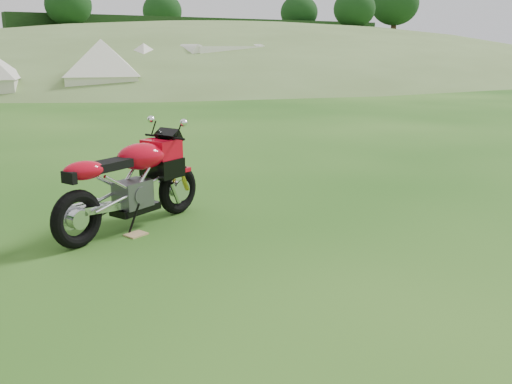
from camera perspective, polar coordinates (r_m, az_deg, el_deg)
ground at (r=5.65m, az=-0.94°, el=-6.75°), size 120.00×120.00×0.00m
hillside at (r=51.95m, az=-3.22°, el=12.21°), size 80.00×64.00×8.00m
hedgerow at (r=51.95m, az=-3.22°, el=12.21°), size 36.00×1.20×8.60m
sport_motorcycle at (r=6.56m, az=-12.44°, el=1.51°), size 2.09×1.20×1.22m
plywood_board at (r=6.48m, az=-11.91°, el=-4.17°), size 0.26×0.23×0.02m
tent_mid at (r=24.68m, az=-15.11°, el=12.06°), size 3.63×3.63×2.42m
tent_right at (r=27.61m, az=-11.08°, el=12.38°), size 3.44×3.44×2.32m
caravan at (r=28.62m, az=-3.34°, el=12.40°), size 4.36×1.97×2.04m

